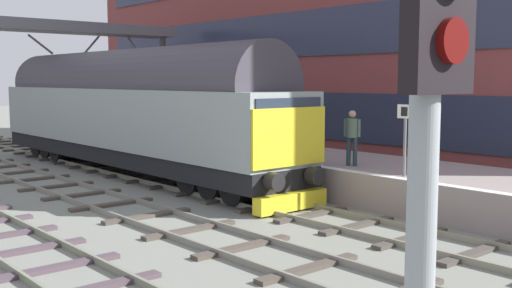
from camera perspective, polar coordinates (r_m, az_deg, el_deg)
The scene contains 9 objects.
ground_plane at distance 19.47m, azimuth -4.61°, elevation -4.49°, with size 140.00×140.00×0.00m, color slate.
track_main at distance 19.46m, azimuth -4.61°, elevation -4.33°, with size 2.50×60.00×0.15m.
track_adjacent_west at distance 17.75m, azimuth -13.30°, elevation -5.48°, with size 2.50×60.00×0.15m.
station_platform at distance 21.67m, azimuth 3.09°, elevation -2.06°, with size 4.00×44.00×1.01m.
diesel_locomotive at distance 23.43m, azimuth -11.96°, elevation 3.29°, with size 2.74×18.04×4.68m.
signal_post_near at distance 2.99m, azimuth 15.40°, elevation -12.11°, with size 0.44×0.22×4.20m.
platform_number_sign at distance 16.49m, azimuth 13.74°, elevation 1.40°, with size 0.10×0.44×1.89m.
waiting_passenger at distance 18.24m, azimuth 8.98°, elevation 1.06°, with size 0.45×0.48×1.64m.
overhead_footbridge at distance 30.12m, azimuth -21.77°, elevation 9.84°, with size 16.15×2.00×6.29m.
Camera 1 is at (-11.26, -15.48, 3.55)m, focal length 42.78 mm.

